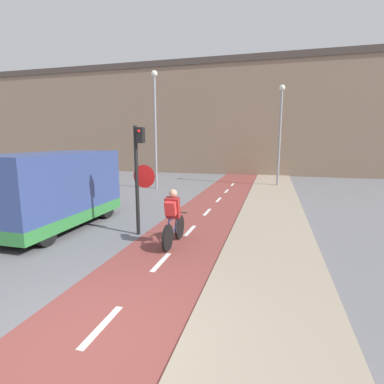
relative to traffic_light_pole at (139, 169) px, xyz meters
The scene contains 8 objects.
ground_plane 5.37m from the traffic_light_pole, 74.50° to the right, with size 120.00×120.00×0.00m, color slate.
bike_lane 5.36m from the traffic_light_pole, 74.47° to the right, with size 2.49×60.00×0.02m.
building_row_background 19.05m from the traffic_light_pole, 85.94° to the left, with size 60.00×5.20×9.16m.
traffic_light_pole is the anchor object (origin of this frame).
street_lamp_far 8.83m from the traffic_light_pole, 108.75° to the left, with size 0.36×0.36×6.53m.
street_lamp_sidewalk 11.88m from the traffic_light_pole, 69.88° to the left, with size 0.36×0.36×5.96m.
cyclist_near 1.87m from the traffic_light_pole, 26.99° to the right, with size 0.46×1.70×1.53m.
van 3.00m from the traffic_light_pole, behind, with size 1.97×4.68×2.41m.
Camera 1 is at (2.40, -3.11, 2.81)m, focal length 28.00 mm.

